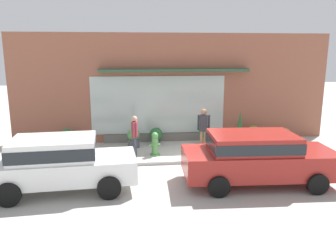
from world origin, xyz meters
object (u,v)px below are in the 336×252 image
potted_plant_near_hydrant (156,136)px  potted_plant_doorstep (253,133)px  fire_hydrant (155,144)px  potted_plant_by_entrance (240,128)px  parked_car_red (256,155)px  potted_plant_window_right (285,134)px  potted_plant_window_center (134,138)px  pedestrian_with_handbag (135,133)px  parked_car_white (59,161)px  potted_plant_trailing_edge (205,134)px  pedestrian_passerby (204,127)px  potted_plant_window_left (67,137)px

potted_plant_near_hydrant → potted_plant_doorstep: bearing=2.8°
fire_hydrant → potted_plant_by_entrance: bearing=17.5°
parked_car_red → potted_plant_window_right: (3.17, 4.67, -0.56)m
fire_hydrant → potted_plant_doorstep: fire_hydrant is taller
fire_hydrant → potted_plant_window_center: fire_hydrant is taller
fire_hydrant → parked_car_red: parked_car_red is taller
potted_plant_near_hydrant → potted_plant_window_center: (-0.96, -0.20, -0.03)m
potted_plant_doorstep → potted_plant_by_entrance: potted_plant_by_entrance is taller
pedestrian_with_handbag → potted_plant_doorstep: pedestrian_with_handbag is taller
fire_hydrant → parked_car_white: size_ratio=0.22×
potted_plant_trailing_edge → potted_plant_near_hydrant: 2.11m
potted_plant_trailing_edge → potted_plant_near_hydrant: bearing=173.6°
potted_plant_trailing_edge → potted_plant_window_center: size_ratio=1.10×
pedestrian_passerby → potted_plant_window_left: bearing=-0.9°
potted_plant_near_hydrant → parked_car_white: bearing=-124.8°
potted_plant_doorstep → potted_plant_window_left: potted_plant_window_left is taller
parked_car_red → potted_plant_doorstep: size_ratio=6.58×
fire_hydrant → potted_plant_window_right: (5.98, 1.45, -0.12)m
potted_plant_doorstep → potted_plant_window_center: size_ratio=0.90×
fire_hydrant → potted_plant_by_entrance: potted_plant_by_entrance is taller
pedestrian_passerby → potted_plant_doorstep: size_ratio=2.51×
potted_plant_near_hydrant → potted_plant_by_entrance: 3.61m
potted_plant_near_hydrant → potted_plant_window_left: bearing=178.0°
potted_plant_window_left → parked_car_red: bearing=-36.9°
fire_hydrant → potted_plant_window_left: bearing=156.3°
potted_plant_window_left → potted_plant_window_center: bearing=-6.7°
potted_plant_near_hydrant → potted_plant_by_entrance: potted_plant_by_entrance is taller
pedestrian_with_handbag → parked_car_white: bearing=153.0°
parked_car_white → potted_plant_window_center: 4.84m
pedestrian_passerby → parked_car_red: pedestrian_passerby is taller
parked_car_white → potted_plant_trailing_edge: parked_car_white is taller
fire_hydrant → potted_plant_window_left: 3.89m
potted_plant_trailing_edge → potted_plant_by_entrance: bearing=-0.6°
potted_plant_window_right → potted_plant_by_entrance: size_ratio=0.41×
pedestrian_passerby → potted_plant_window_left: pedestrian_passerby is taller
parked_car_white → potted_plant_doorstep: bearing=28.4°
parked_car_white → parked_car_red: parked_car_red is taller
parked_car_white → potted_plant_window_left: 4.69m
potted_plant_trailing_edge → parked_car_red: bearing=-82.8°
parked_car_red → fire_hydrant: bearing=133.9°
potted_plant_window_left → pedestrian_passerby: bearing=-14.1°
potted_plant_near_hydrant → potted_plant_window_left: size_ratio=0.95×
parked_car_red → potted_plant_window_center: size_ratio=5.90×
potted_plant_doorstep → potted_plant_window_center: bearing=-175.6°
parked_car_white → potted_plant_doorstep: parked_car_white is taller
pedestrian_passerby → potted_plant_near_hydrant: (-1.78, 1.26, -0.62)m
potted_plant_trailing_edge → potted_plant_window_left: 5.83m
fire_hydrant → potted_plant_window_center: bearing=122.9°
pedestrian_passerby → potted_plant_window_left: size_ratio=2.22×
parked_car_white → parked_car_red: 5.78m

